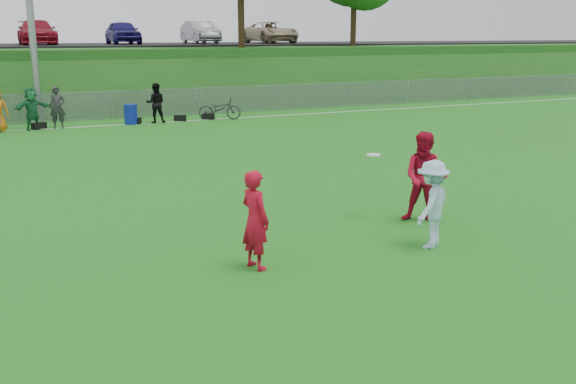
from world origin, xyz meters
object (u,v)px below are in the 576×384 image
player_red_center (425,178)px  recycling_bin (131,114)px  bicycle (220,109)px  player_red_left (255,220)px  player_blue (432,204)px  frisbee (373,155)px

player_red_center → recycling_bin: (-2.40, 17.23, -0.51)m
bicycle → player_red_left: bearing=-172.9°
player_red_center → player_blue: 1.61m
player_red_left → player_blue: bearing=-111.9°
player_red_left → recycling_bin: bearing=-21.2°
player_red_left → player_red_center: player_red_center is taller
player_blue → player_red_left: bearing=-38.5°
frisbee → bicycle: (2.34, 16.37, -0.85)m
player_red_left → frisbee: player_red_left is taller
player_red_left → recycling_bin: (1.72, 18.25, -0.41)m
bicycle → frisbee: bearing=-163.7°
player_red_center → frisbee: (-0.83, 0.66, 0.42)m
player_blue → frisbee: player_blue is taller
player_red_center → player_blue: (-0.86, -1.36, -0.13)m
player_red_center → frisbee: 1.14m
player_blue → bicycle: bearing=-129.8°
player_red_center → recycling_bin: 17.41m
bicycle → recycling_bin: bearing=111.4°
player_red_center → bicycle: size_ratio=0.99×
bicycle → player_blue: bearing=-163.0°
recycling_bin → bicycle: size_ratio=0.44×
player_blue → frisbee: size_ratio=5.58×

